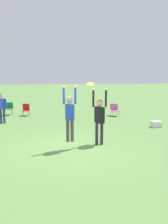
{
  "coord_description": "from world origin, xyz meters",
  "views": [
    {
      "loc": [
        -0.75,
        -7.95,
        2.69
      ],
      "look_at": [
        0.46,
        0.23,
        1.3
      ],
      "focal_mm": 35.0,
      "sensor_mm": 36.0,
      "label": 1
    }
  ],
  "objects": [
    {
      "name": "camping_chair_0",
      "position": [
        3.39,
        6.03,
        0.46
      ],
      "size": [
        0.73,
        0.79,
        0.81
      ],
      "rotation": [
        0.0,
        0.0,
        2.62
      ],
      "color": "gray",
      "rests_on": "ground_plane"
    },
    {
      "name": "person_spectator_near",
      "position": [
        -3.54,
        4.71,
        1.02
      ],
      "size": [
        0.54,
        0.4,
        1.7
      ],
      "rotation": [
        0.0,
        0.0,
        0.7
      ],
      "color": "navy",
      "rests_on": "ground_plane"
    },
    {
      "name": "person_defending",
      "position": [
        1.05,
        0.14,
        1.18
      ],
      "size": [
        0.59,
        0.48,
        2.22
      ],
      "rotation": [
        0.0,
        0.0,
        -1.22
      ],
      "color": "#2D2D38",
      "rests_on": "ground_plane"
    },
    {
      "name": "camping_chair_2",
      "position": [
        -2.5,
        6.97,
        0.46
      ],
      "size": [
        0.52,
        0.56,
        0.81
      ],
      "rotation": [
        0.0,
        0.0,
        2.98
      ],
      "color": "gray",
      "rests_on": "ground_plane"
    },
    {
      "name": "cooler_box",
      "position": [
        4.65,
        2.59,
        0.15
      ],
      "size": [
        0.52,
        0.4,
        0.31
      ],
      "color": "white",
      "rests_on": "ground_plane"
    },
    {
      "name": "camping_chair_1",
      "position": [
        -3.71,
        7.48,
        0.51
      ],
      "size": [
        0.56,
        0.59,
        0.85
      ],
      "rotation": [
        0.0,
        0.0,
        3.13
      ],
      "color": "gray",
      "rests_on": "ground_plane"
    },
    {
      "name": "frisbee",
      "position": [
        0.69,
        0.11,
        2.37
      ],
      "size": [
        0.27,
        0.25,
        0.12
      ],
      "color": "yellow"
    },
    {
      "name": "ground_plane",
      "position": [
        0.0,
        0.0,
        0.0
      ],
      "size": [
        120.0,
        120.0,
        0.0
      ],
      "primitive_type": "plane",
      "color": "#608C47"
    },
    {
      "name": "person_jumping",
      "position": [
        -0.13,
        -0.28,
        1.38
      ],
      "size": [
        0.51,
        0.41,
        2.03
      ],
      "rotation": [
        0.0,
        0.0,
        1.92
      ],
      "color": "#4C4C51",
      "rests_on": "ground_plane"
    }
  ]
}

